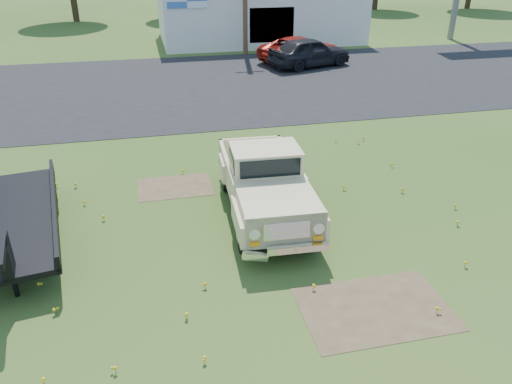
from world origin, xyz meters
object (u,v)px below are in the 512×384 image
red_pickup (301,50)px  dark_sedan (310,52)px  vintage_pickup_truck (265,182)px  flatbed_trailer (13,214)px

red_pickup → dark_sedan: (0.08, -1.37, 0.10)m
vintage_pickup_truck → red_pickup: size_ratio=1.02×
flatbed_trailer → red_pickup: flatbed_trailer is taller
flatbed_trailer → dark_sedan: dark_sedan is taller
dark_sedan → vintage_pickup_truck: bearing=140.8°
flatbed_trailer → dark_sedan: (12.86, 16.44, 0.04)m
red_pickup → dark_sedan: bearing=160.9°
flatbed_trailer → vintage_pickup_truck: bearing=-8.3°
flatbed_trailer → red_pickup: (12.78, 17.81, -0.06)m
vintage_pickup_truck → dark_sedan: (6.64, 16.40, -0.14)m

